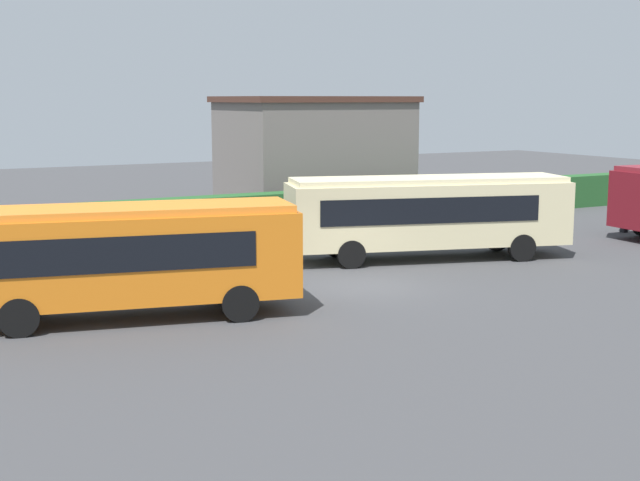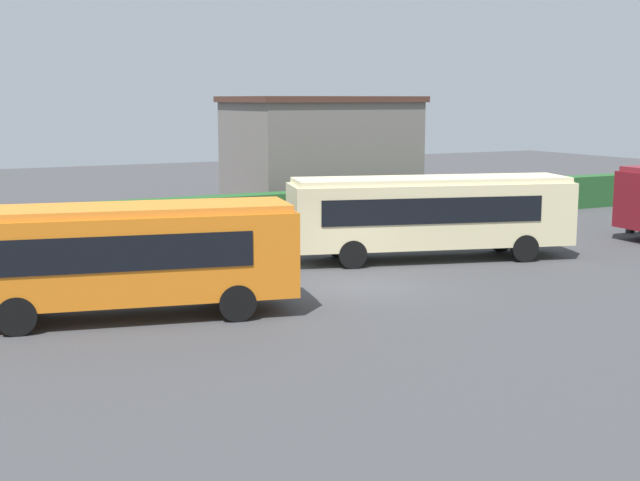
% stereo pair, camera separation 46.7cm
% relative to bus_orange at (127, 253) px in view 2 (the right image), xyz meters
% --- Properties ---
extents(ground_plane, '(107.86, 107.86, 0.00)m').
position_rel_bus_orange_xyz_m(ground_plane, '(7.66, 0.49, -1.77)').
color(ground_plane, '#424244').
extents(bus_orange, '(9.31, 4.40, 3.06)m').
position_rel_bus_orange_xyz_m(bus_orange, '(0.00, 0.00, 0.00)').
color(bus_orange, orange).
rests_on(bus_orange, ground_plane).
extents(bus_cream, '(10.62, 5.31, 3.04)m').
position_rel_bus_orange_xyz_m(bus_cream, '(12.19, 3.34, -0.01)').
color(bus_cream, beige).
rests_on(bus_cream, ground_plane).
extents(person_left, '(0.45, 0.36, 1.93)m').
position_rel_bus_orange_xyz_m(person_left, '(-2.40, 3.79, -0.73)').
color(person_left, '#4C6B47').
rests_on(person_left, ground_plane).
extents(person_center, '(0.42, 0.28, 1.77)m').
position_rel_bus_orange_xyz_m(person_center, '(23.65, 4.49, -0.83)').
color(person_center, black).
rests_on(person_center, ground_plane).
extents(hedge_row, '(65.93, 1.16, 1.70)m').
position_rel_bus_orange_xyz_m(hedge_row, '(7.66, 12.37, -0.92)').
color(hedge_row, '#255828').
rests_on(hedge_row, ground_plane).
extents(depot_building, '(9.10, 6.64, 5.98)m').
position_rel_bus_orange_xyz_m(depot_building, '(14.93, 17.36, 1.23)').
color(depot_building, slate).
rests_on(depot_building, ground_plane).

